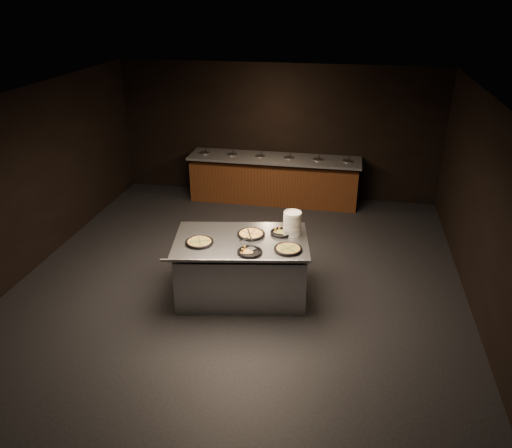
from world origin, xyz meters
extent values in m
cube|color=black|center=(0.00, 0.00, -0.01)|extent=(7.00, 8.00, 0.01)
cube|color=black|center=(0.00, 0.00, 2.90)|extent=(7.00, 8.00, 0.01)
cube|color=black|center=(0.00, 4.00, 1.45)|extent=(7.00, 0.01, 2.90)
cube|color=black|center=(0.00, -4.00, 1.45)|extent=(7.00, 0.01, 2.90)
cube|color=black|center=(-3.50, 0.00, 1.45)|extent=(0.01, 8.00, 2.90)
cube|color=black|center=(3.50, 0.00, 1.45)|extent=(0.01, 8.00, 2.90)
cube|color=#5A3615|center=(0.00, 3.58, 0.43)|extent=(3.60, 0.75, 0.85)
cube|color=#58595D|center=(0.00, 3.58, 0.97)|extent=(3.70, 0.83, 0.05)
cube|color=#34120B|center=(0.00, 3.58, 0.04)|extent=(3.60, 0.69, 0.08)
cylinder|color=#B1B3B8|center=(-1.55, 3.58, 0.98)|extent=(0.22, 0.22, 0.08)
cylinder|color=#4F752E|center=(-1.55, 3.58, 1.00)|extent=(0.19, 0.19, 0.02)
cylinder|color=black|center=(-1.52, 3.56, 1.09)|extent=(0.04, 0.10, 0.19)
cylinder|color=#B1B3B8|center=(-0.93, 3.58, 0.98)|extent=(0.22, 0.22, 0.08)
cylinder|color=#4F752E|center=(-0.93, 3.58, 1.00)|extent=(0.19, 0.19, 0.02)
cylinder|color=black|center=(-0.90, 3.56, 1.09)|extent=(0.04, 0.10, 0.19)
cylinder|color=#B1B3B8|center=(-0.31, 3.58, 0.98)|extent=(0.22, 0.22, 0.08)
cylinder|color=#4F752E|center=(-0.31, 3.58, 1.00)|extent=(0.19, 0.19, 0.02)
cylinder|color=black|center=(-0.28, 3.56, 1.09)|extent=(0.04, 0.10, 0.19)
cylinder|color=#B1B3B8|center=(0.31, 3.58, 0.98)|extent=(0.22, 0.22, 0.08)
cylinder|color=#4F752E|center=(0.31, 3.58, 1.00)|extent=(0.19, 0.19, 0.02)
cylinder|color=black|center=(0.34, 3.56, 1.09)|extent=(0.04, 0.10, 0.19)
cylinder|color=#B1B3B8|center=(0.93, 3.58, 0.98)|extent=(0.22, 0.22, 0.08)
cylinder|color=#4F752E|center=(0.93, 3.58, 1.00)|extent=(0.19, 0.19, 0.02)
cylinder|color=black|center=(0.96, 3.56, 1.09)|extent=(0.04, 0.10, 0.19)
cylinder|color=#B1B3B8|center=(1.55, 3.58, 0.98)|extent=(0.22, 0.22, 0.08)
cylinder|color=#4F752E|center=(1.55, 3.58, 1.00)|extent=(0.19, 0.19, 0.02)
cylinder|color=black|center=(1.58, 3.56, 1.09)|extent=(0.04, 0.10, 0.19)
cube|color=#B1B3B8|center=(0.10, -0.23, 0.42)|extent=(2.04, 1.45, 0.84)
cube|color=#B1B3B8|center=(0.10, -0.23, 0.92)|extent=(2.14, 1.54, 0.04)
cylinder|color=#B1B3B8|center=(0.10, -0.85, 0.92)|extent=(1.93, 0.38, 0.04)
cylinder|color=silver|center=(0.81, 0.09, 1.11)|extent=(0.27, 0.27, 0.35)
cylinder|color=black|center=(-0.47, -0.45, 0.94)|extent=(0.39, 0.39, 0.01)
torus|color=black|center=(-0.47, -0.45, 0.96)|extent=(0.41, 0.41, 0.04)
torus|color=#AF7C2D|center=(-0.47, -0.45, 0.96)|extent=(0.35, 0.35, 0.03)
cylinder|color=#B4A048|center=(-0.47, -0.45, 0.96)|extent=(0.31, 0.31, 0.02)
cube|color=black|center=(-0.47, -0.45, 0.97)|extent=(0.13, 0.28, 0.00)
cube|color=black|center=(-0.47, -0.45, 0.97)|extent=(0.28, 0.13, 0.00)
cylinder|color=black|center=(0.21, -0.06, 0.94)|extent=(0.40, 0.40, 0.01)
torus|color=black|center=(0.21, -0.06, 0.96)|extent=(0.42, 0.42, 0.04)
torus|color=#AF7C2D|center=(0.21, -0.06, 0.96)|extent=(0.36, 0.36, 0.03)
cylinder|color=#F7AF59|center=(0.21, -0.06, 0.96)|extent=(0.32, 0.32, 0.02)
cube|color=black|center=(0.21, -0.06, 0.97)|extent=(0.08, 0.31, 0.00)
cube|color=black|center=(0.21, -0.06, 0.97)|extent=(0.31, 0.08, 0.00)
cylinder|color=black|center=(0.65, 0.08, 0.94)|extent=(0.32, 0.32, 0.01)
torus|color=black|center=(0.65, 0.08, 0.96)|extent=(0.34, 0.34, 0.04)
cylinder|color=black|center=(0.31, -0.61, 0.94)|extent=(0.33, 0.33, 0.01)
torus|color=black|center=(0.31, -0.61, 0.96)|extent=(0.36, 0.36, 0.04)
cylinder|color=black|center=(0.82, -0.42, 0.94)|extent=(0.38, 0.38, 0.01)
torus|color=black|center=(0.82, -0.42, 0.96)|extent=(0.40, 0.40, 0.04)
torus|color=#AF7C2D|center=(0.82, -0.42, 0.96)|extent=(0.34, 0.34, 0.03)
cylinder|color=#B4A048|center=(0.82, -0.42, 0.96)|extent=(0.30, 0.30, 0.02)
cube|color=black|center=(0.82, -0.42, 0.97)|extent=(0.20, 0.23, 0.00)
cube|color=black|center=(0.82, -0.42, 0.97)|extent=(0.23, 0.20, 0.00)
cube|color=#B1B3B8|center=(0.13, -0.12, 0.96)|extent=(0.13, 0.13, 0.00)
cylinder|color=black|center=(0.23, -0.23, 1.03)|extent=(0.11, 0.16, 0.13)
cylinder|color=#B1B3B8|center=(0.18, -0.17, 0.98)|extent=(0.06, 0.08, 0.08)
cube|color=#B1B3B8|center=(0.31, -0.51, 0.96)|extent=(0.15, 0.14, 0.00)
cylinder|color=black|center=(0.18, -0.41, 1.04)|extent=(0.16, 0.15, 0.14)
cylinder|color=#B1B3B8|center=(0.24, -0.46, 0.99)|extent=(0.09, 0.08, 0.09)
camera|label=1|loc=(1.53, -6.59, 4.27)|focal=35.00mm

